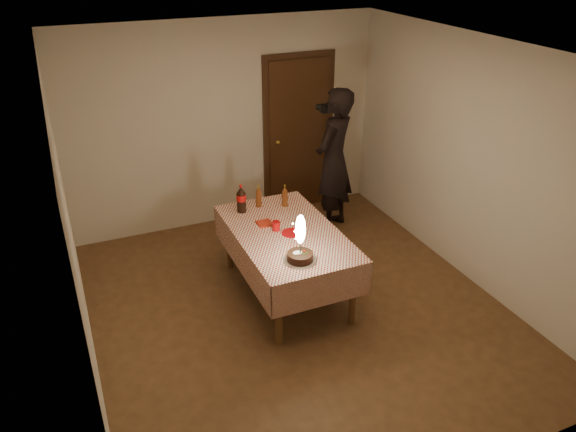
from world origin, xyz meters
The scene contains 12 objects.
ground centered at (0.00, 0.00, 0.00)m, with size 4.00×4.50×0.01m, color brown.
room_shell centered at (0.03, 0.08, 1.65)m, with size 4.04×4.54×2.62m.
dining_table centered at (0.01, 0.32, 0.65)m, with size 1.02×1.72×0.75m.
birthday_cake centered at (-0.09, -0.24, 0.88)m, with size 0.31×0.31×0.47m.
red_plate centered at (0.05, 0.26, 0.75)m, with size 0.22×0.22×0.01m, color #B20C10.
red_cup centered at (-0.07, 0.39, 0.80)m, with size 0.08×0.08×0.10m, color #A50B0C.
clear_cup centered at (0.16, 0.33, 0.79)m, with size 0.07×0.07×0.09m, color white.
napkin_stack centered at (-0.14, 0.56, 0.76)m, with size 0.15×0.15×0.02m, color #AA2513.
cola_bottle centered at (-0.26, 0.93, 0.90)m, with size 0.10×0.10×0.32m.
amber_bottle_left centered at (-0.04, 0.98, 0.87)m, with size 0.06×0.06×0.25m.
amber_bottle_right centered at (0.23, 0.88, 0.87)m, with size 0.06×0.06×0.25m.
photographer centered at (1.14, 1.47, 0.92)m, with size 0.80×0.76×1.84m.
Camera 1 is at (-1.96, -4.29, 3.50)m, focal length 35.00 mm.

